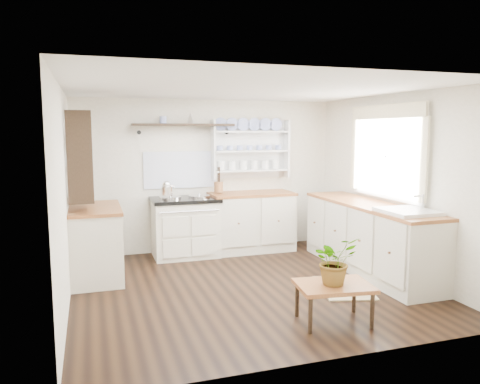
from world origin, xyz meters
name	(u,v)px	position (x,y,z in m)	size (l,w,h in m)	color
floor	(248,286)	(0.00, 0.00, 0.00)	(4.00, 3.80, 0.01)	black
wall_back	(208,175)	(0.00, 1.90, 1.15)	(4.00, 0.02, 2.30)	beige
wall_right	(395,184)	(2.00, 0.00, 1.15)	(0.02, 3.80, 2.30)	beige
wall_left	(64,198)	(-2.00, 0.00, 1.15)	(0.02, 3.80, 2.30)	beige
ceiling	(249,89)	(0.00, 0.00, 2.30)	(4.00, 3.80, 0.01)	white
window	(386,152)	(1.95, 0.15, 1.56)	(0.08, 1.55, 1.22)	white
aga_cooker	(185,227)	(-0.44, 1.57, 0.44)	(0.97, 0.67, 0.90)	silver
back_cabinets	(252,221)	(0.60, 1.60, 0.46)	(1.27, 0.63, 0.90)	beige
right_cabinets	(369,237)	(1.70, 0.10, 0.46)	(0.62, 2.43, 0.90)	beige
belfast_sink	(407,222)	(1.70, -0.65, 0.80)	(0.55, 0.60, 0.45)	white
left_cabinets	(96,242)	(-1.70, 0.90, 0.46)	(0.62, 1.13, 0.90)	beige
plate_rack	(249,149)	(0.65, 1.86, 1.56)	(1.20, 0.22, 0.90)	white
high_shelf	(184,126)	(-0.40, 1.78, 1.91)	(1.50, 0.29, 0.16)	black
left_shelving	(80,154)	(-1.84, 0.90, 1.55)	(0.28, 0.80, 1.05)	black
kettle	(167,188)	(-0.72, 1.45, 1.03)	(0.16, 0.16, 0.20)	silver
utensil_crock	(219,187)	(0.10, 1.68, 0.99)	(0.14, 0.14, 0.16)	brown
center_table	(334,289)	(0.44, -1.24, 0.34)	(0.76, 0.59, 0.38)	brown
potted_plant	(335,260)	(0.44, -1.24, 0.61)	(0.41, 0.36, 0.46)	#3F7233
floor_rug	(344,288)	(1.04, -0.41, 0.01)	(0.55, 0.85, 0.02)	#8A6F50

